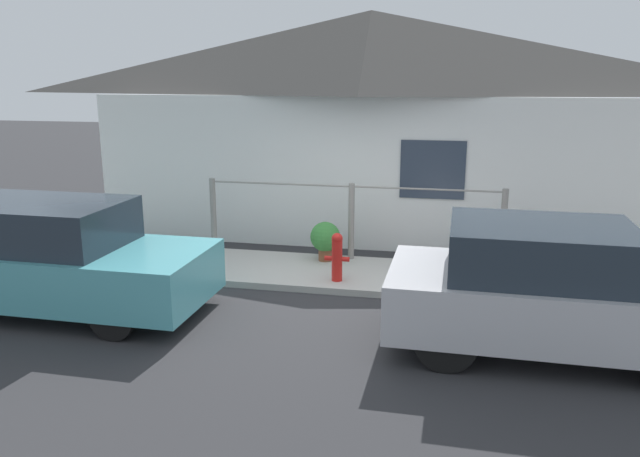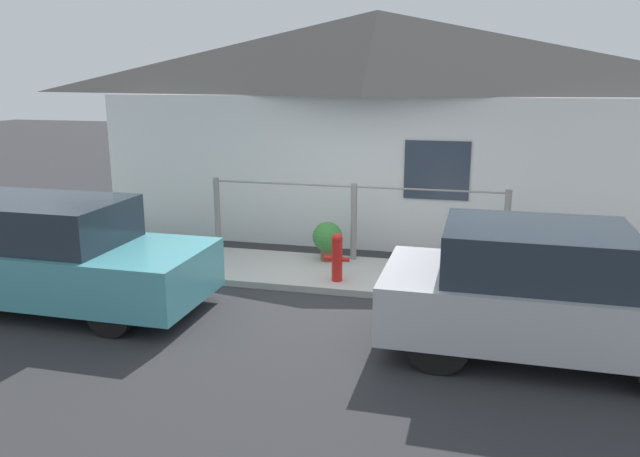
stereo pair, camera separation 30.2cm
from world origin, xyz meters
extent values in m
plane|color=#2D2D30|center=(0.00, 0.00, 0.00)|extent=(60.00, 60.00, 0.00)
cube|color=#B2AFA8|center=(0.00, 0.84, 0.05)|extent=(24.00, 1.69, 0.10)
cube|color=white|center=(0.00, 2.52, 1.36)|extent=(10.00, 0.12, 2.72)
cube|color=#2D3847|center=(1.25, 2.45, 1.50)|extent=(1.10, 0.04, 1.00)
pyramid|color=#605B56|center=(0.00, 3.56, 3.47)|extent=(10.40, 2.20, 1.50)
cylinder|color=gray|center=(-2.40, 1.54, 0.73)|extent=(0.10, 0.10, 1.27)
cylinder|color=gray|center=(0.00, 1.54, 0.73)|extent=(0.10, 0.10, 1.27)
cylinder|color=gray|center=(2.40, 1.54, 0.73)|extent=(0.10, 0.10, 1.27)
cylinder|color=gray|center=(0.00, 1.54, 1.32)|extent=(4.80, 0.03, 0.03)
cube|color=teal|center=(-3.59, -1.30, 0.55)|extent=(4.30, 1.71, 0.67)
cube|color=#232D38|center=(-3.77, -1.30, 1.18)|extent=(2.37, 1.49, 0.58)
cylinder|color=black|center=(-2.26, -0.60, 0.29)|extent=(0.58, 0.20, 0.58)
cylinder|color=black|center=(-2.27, -2.03, 0.29)|extent=(0.58, 0.20, 0.58)
cylinder|color=black|center=(-4.92, -0.58, 0.29)|extent=(0.58, 0.20, 0.58)
cube|color=#B7B7BC|center=(2.73, -1.30, 0.58)|extent=(3.62, 1.78, 0.66)
cube|color=#232D38|center=(2.58, -1.30, 1.19)|extent=(2.00, 1.55, 0.56)
cylinder|color=black|center=(3.85, -0.57, 0.34)|extent=(0.67, 0.21, 0.67)
cylinder|color=black|center=(1.62, -0.54, 0.34)|extent=(0.67, 0.21, 0.67)
cylinder|color=black|center=(1.60, -2.04, 0.34)|extent=(0.67, 0.21, 0.67)
cylinder|color=red|center=(-0.02, 0.37, 0.41)|extent=(0.16, 0.16, 0.61)
sphere|color=red|center=(-0.02, 0.37, 0.74)|extent=(0.16, 0.16, 0.16)
cylinder|color=red|center=(-0.13, 0.37, 0.44)|extent=(0.14, 0.07, 0.07)
cylinder|color=red|center=(0.09, 0.37, 0.44)|extent=(0.14, 0.07, 0.07)
cylinder|color=brown|center=(-0.40, 1.34, 0.21)|extent=(0.22, 0.22, 0.22)
sphere|color=#387F38|center=(-0.40, 1.34, 0.50)|extent=(0.49, 0.49, 0.49)
camera|label=1|loc=(1.57, -8.30, 3.07)|focal=35.00mm
camera|label=2|loc=(1.87, -8.23, 3.07)|focal=35.00mm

